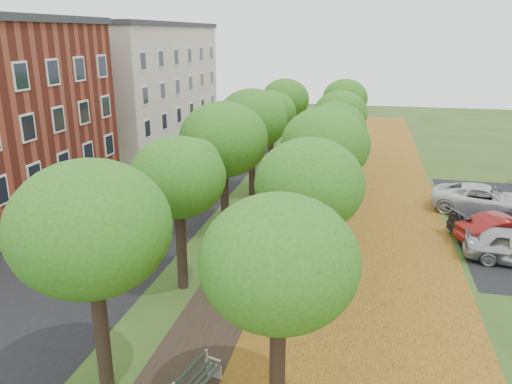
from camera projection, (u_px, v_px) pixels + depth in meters
The scene contains 10 objects.
street_asphalt at pixel (152, 204), 28.98m from camera, with size 8.00×70.00×0.01m, color black.
footpath at pixel (279, 213), 27.43m from camera, with size 3.20×70.00×0.01m, color black.
leaf_verge at pixel (372, 220), 26.39m from camera, with size 7.50×70.00×0.01m, color #A27B1E.
tree_row_west at pixel (239, 132), 26.53m from camera, with size 3.91×33.91×6.13m.
tree_row_east at pixel (330, 136), 25.54m from camera, with size 3.91×33.91×6.13m.
building_cream at pixel (133, 81), 46.10m from camera, with size 10.30×20.30×10.40m.
bench at pixel (197, 380), 13.61m from camera, with size 0.90×1.81×0.82m.
car_red at pixel (505, 231), 23.14m from camera, with size 1.54×4.40×1.45m, color maroon.
car_grey at pixel (498, 221), 24.43m from camera, with size 1.98×4.87×1.41m, color #2E2F33.
car_white at pixel (485, 200), 27.33m from camera, with size 2.53×5.48×1.52m, color silver.
Camera 1 is at (4.37, -10.42, 9.47)m, focal length 35.00 mm.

